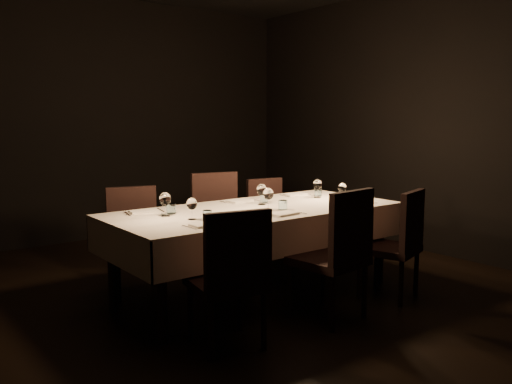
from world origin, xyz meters
TOP-DOWN VIEW (x-y plane):
  - room at (0.00, 0.00)m, footprint 5.01×6.01m
  - dining_table at (0.00, 0.00)m, footprint 2.52×1.12m
  - chair_near_left at (-0.81, -0.79)m, footprint 0.53×0.53m
  - place_setting_near_left at (-0.69, -0.22)m, footprint 0.30×0.39m
  - chair_near_center at (0.12, -0.85)m, footprint 0.54×0.54m
  - place_setting_near_center at (0.04, -0.22)m, footprint 0.34×0.41m
  - chair_near_right at (0.89, -0.80)m, footprint 0.56×0.56m
  - place_setting_near_right at (0.93, -0.22)m, footprint 0.30×0.39m
  - chair_far_left at (-0.76, 0.77)m, footprint 0.54×0.54m
  - place_setting_far_left at (-0.79, 0.22)m, footprint 0.36×0.41m
  - chair_far_center at (0.12, 0.75)m, footprint 0.57×0.57m
  - place_setting_far_center at (0.16, 0.22)m, footprint 0.34×0.41m
  - chair_far_right at (0.82, 0.84)m, footprint 0.47×0.47m
  - place_setting_far_right at (0.84, 0.22)m, footprint 0.33×0.40m

SIDE VIEW (x-z plane):
  - chair_far_right at x=0.82m, z-range 0.05..0.93m
  - chair_far_left at x=-0.76m, z-range 0.05..0.96m
  - chair_near_right at x=0.89m, z-range 0.05..0.98m
  - chair_near_left at x=-0.81m, z-range 0.05..1.00m
  - chair_far_center at x=0.12m, z-range 0.05..1.03m
  - chair_near_center at x=0.12m, z-range 0.05..1.05m
  - dining_table at x=0.00m, z-range 0.31..1.07m
  - place_setting_near_right at x=0.93m, z-range 0.74..0.91m
  - place_setting_near_left at x=-0.69m, z-range 0.74..0.91m
  - place_setting_far_right at x=0.84m, z-range 0.74..0.92m
  - place_setting_near_center at x=0.04m, z-range 0.74..0.93m
  - place_setting_far_center at x=0.16m, z-range 0.74..0.93m
  - place_setting_far_left at x=-0.79m, z-range 0.74..0.93m
  - room at x=0.00m, z-range -0.01..3.01m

